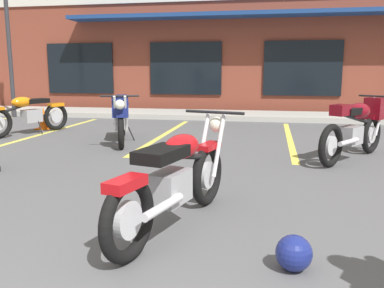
{
  "coord_description": "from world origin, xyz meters",
  "views": [
    {
      "loc": [
        0.94,
        -0.84,
        1.4
      ],
      "look_at": [
        0.05,
        3.75,
        0.55
      ],
      "focal_mm": 38.21,
      "sensor_mm": 36.0,
      "label": 1
    }
  ],
  "objects_px": {
    "motorcycle_foreground_classic": "(176,177)",
    "helmet_on_pavement": "(294,253)",
    "motorcycle_black_cruiser": "(121,116)",
    "motorcycle_red_sportbike": "(357,126)",
    "motorcycle_blue_standard": "(27,113)",
    "traffic_cone": "(44,118)",
    "parking_lot_lamp_post": "(4,9)"
  },
  "relations": [
    {
      "from": "motorcycle_foreground_classic",
      "to": "helmet_on_pavement",
      "type": "xyz_separation_m",
      "value": [
        1.0,
        -0.63,
        -0.33
      ]
    },
    {
      "from": "parking_lot_lamp_post",
      "to": "motorcycle_red_sportbike",
      "type": "bearing_deg",
      "value": -24.92
    },
    {
      "from": "motorcycle_foreground_classic",
      "to": "traffic_cone",
      "type": "relative_size",
      "value": 3.91
    },
    {
      "from": "motorcycle_foreground_classic",
      "to": "motorcycle_black_cruiser",
      "type": "height_order",
      "value": "same"
    },
    {
      "from": "motorcycle_foreground_classic",
      "to": "helmet_on_pavement",
      "type": "bearing_deg",
      "value": -32.37
    },
    {
      "from": "motorcycle_red_sportbike",
      "to": "traffic_cone",
      "type": "distance_m",
      "value": 7.0
    },
    {
      "from": "motorcycle_black_cruiser",
      "to": "parking_lot_lamp_post",
      "type": "distance_m",
      "value": 6.48
    },
    {
      "from": "motorcycle_foreground_classic",
      "to": "motorcycle_red_sportbike",
      "type": "distance_m",
      "value": 3.99
    },
    {
      "from": "motorcycle_red_sportbike",
      "to": "parking_lot_lamp_post",
      "type": "distance_m",
      "value": 10.19
    },
    {
      "from": "motorcycle_foreground_classic",
      "to": "motorcycle_blue_standard",
      "type": "xyz_separation_m",
      "value": [
        -4.42,
        4.65,
        0.0
      ]
    },
    {
      "from": "helmet_on_pavement",
      "to": "traffic_cone",
      "type": "xyz_separation_m",
      "value": [
        -5.52,
        6.09,
        0.13
      ]
    },
    {
      "from": "motorcycle_red_sportbike",
      "to": "helmet_on_pavement",
      "type": "bearing_deg",
      "value": -106.05
    },
    {
      "from": "motorcycle_foreground_classic",
      "to": "motorcycle_black_cruiser",
      "type": "bearing_deg",
      "value": 116.73
    },
    {
      "from": "motorcycle_blue_standard",
      "to": "parking_lot_lamp_post",
      "type": "xyz_separation_m",
      "value": [
        -2.37,
        2.87,
        2.65
      ]
    },
    {
      "from": "motorcycle_black_cruiser",
      "to": "helmet_on_pavement",
      "type": "bearing_deg",
      "value": -56.95
    },
    {
      "from": "motorcycle_red_sportbike",
      "to": "traffic_cone",
      "type": "relative_size",
      "value": 3.45
    },
    {
      "from": "motorcycle_red_sportbike",
      "to": "helmet_on_pavement",
      "type": "distance_m",
      "value": 4.18
    },
    {
      "from": "motorcycle_blue_standard",
      "to": "traffic_cone",
      "type": "bearing_deg",
      "value": 97.1
    },
    {
      "from": "motorcycle_foreground_classic",
      "to": "motorcycle_blue_standard",
      "type": "distance_m",
      "value": 6.41
    },
    {
      "from": "helmet_on_pavement",
      "to": "traffic_cone",
      "type": "relative_size",
      "value": 0.49
    },
    {
      "from": "motorcycle_blue_standard",
      "to": "traffic_cone",
      "type": "relative_size",
      "value": 3.76
    },
    {
      "from": "motorcycle_red_sportbike",
      "to": "helmet_on_pavement",
      "type": "relative_size",
      "value": 7.04
    },
    {
      "from": "motorcycle_foreground_classic",
      "to": "motorcycle_black_cruiser",
      "type": "relative_size",
      "value": 1.02
    },
    {
      "from": "motorcycle_red_sportbike",
      "to": "motorcycle_black_cruiser",
      "type": "bearing_deg",
      "value": 171.49
    },
    {
      "from": "motorcycle_black_cruiser",
      "to": "traffic_cone",
      "type": "xyz_separation_m",
      "value": [
        -2.52,
        1.47,
        -0.27
      ]
    },
    {
      "from": "helmet_on_pavement",
      "to": "motorcycle_black_cruiser",
      "type": "bearing_deg",
      "value": 123.05
    },
    {
      "from": "traffic_cone",
      "to": "parking_lot_lamp_post",
      "type": "height_order",
      "value": "parking_lot_lamp_post"
    },
    {
      "from": "motorcycle_black_cruiser",
      "to": "motorcycle_blue_standard",
      "type": "height_order",
      "value": "same"
    },
    {
      "from": "motorcycle_red_sportbike",
      "to": "motorcycle_blue_standard",
      "type": "relative_size",
      "value": 0.92
    },
    {
      "from": "parking_lot_lamp_post",
      "to": "traffic_cone",
      "type": "bearing_deg",
      "value": -42.25
    },
    {
      "from": "motorcycle_red_sportbike",
      "to": "motorcycle_foreground_classic",
      "type": "bearing_deg",
      "value": -122.56
    },
    {
      "from": "motorcycle_blue_standard",
      "to": "helmet_on_pavement",
      "type": "distance_m",
      "value": 7.57
    }
  ]
}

